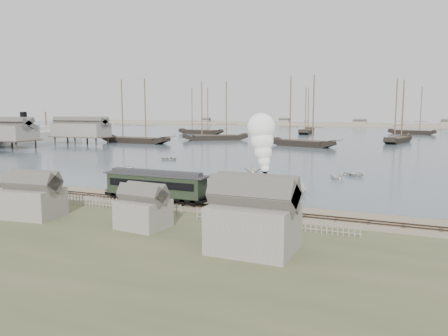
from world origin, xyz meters
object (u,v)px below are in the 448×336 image
at_px(steamship, 24,127).
at_px(passenger_coach, 156,184).
at_px(locomotive, 258,169).
at_px(beached_dinghy, 167,193).

bearing_deg(steamship, passenger_coach, -126.53).
height_order(locomotive, passenger_coach, locomotive).
bearing_deg(locomotive, steamship, 149.03).
relative_size(beached_dinghy, steamship, 0.09).
height_order(locomotive, beached_dinghy, locomotive).
distance_m(locomotive, steamship, 114.40).
xyz_separation_m(locomotive, passenger_coach, (-12.19, 0.00, -2.48)).
xyz_separation_m(locomotive, beached_dinghy, (-12.40, 2.83, -4.03)).
bearing_deg(steamship, locomotive, -123.08).
bearing_deg(passenger_coach, locomotive, 0.00).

